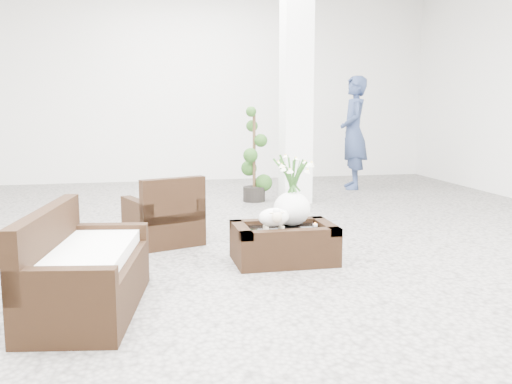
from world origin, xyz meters
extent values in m
plane|color=gray|center=(0.00, 0.00, 0.00)|extent=(11.00, 11.00, 0.00)
cube|color=white|center=(1.20, 2.80, 1.75)|extent=(0.40, 0.40, 3.50)
cube|color=black|center=(0.22, -0.30, 0.16)|extent=(0.90, 0.60, 0.31)
ellipsoid|color=white|center=(0.10, -0.40, 0.42)|extent=(0.28, 0.23, 0.21)
cylinder|color=white|center=(0.52, -0.28, 0.33)|extent=(0.04, 0.04, 0.03)
cube|color=black|center=(-0.82, 0.65, 0.35)|extent=(0.84, 0.83, 0.71)
cube|color=black|center=(-1.43, -1.23, 0.36)|extent=(0.86, 1.44, 0.72)
imported|color=navy|center=(2.51, 3.87, 0.93)|extent=(0.58, 0.76, 1.87)
camera|label=1|loc=(-1.10, -5.28, 1.44)|focal=40.86mm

